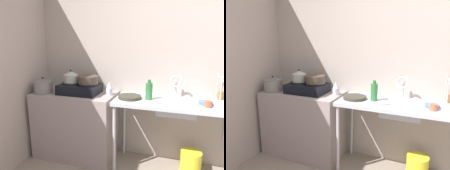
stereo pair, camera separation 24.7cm
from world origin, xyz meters
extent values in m
cube|color=#A79992|center=(0.00, 1.60, 1.22)|extent=(5.13, 0.10, 2.45)
cube|color=gray|center=(-1.59, 1.28, 0.43)|extent=(1.04, 0.55, 0.87)
cube|color=#B3B8C3|center=(-0.28, 1.28, 0.85)|extent=(1.48, 0.55, 0.04)
cylinder|color=#BAB1BB|center=(-0.99, 1.05, 0.41)|extent=(0.04, 0.04, 0.83)
cylinder|color=#ABBEC2|center=(-0.99, 1.51, 0.41)|extent=(0.04, 0.04, 0.83)
cube|color=black|center=(-1.51, 1.28, 0.93)|extent=(0.50, 0.36, 0.12)
cylinder|color=black|center=(-1.63, 1.28, 0.99)|extent=(0.24, 0.24, 0.02)
cylinder|color=black|center=(-1.40, 1.28, 0.99)|extent=(0.24, 0.24, 0.02)
cylinder|color=#9C9C94|center=(-1.63, 1.28, 1.05)|extent=(0.18, 0.18, 0.10)
cone|color=#9EA19D|center=(-1.63, 1.28, 1.12)|extent=(0.19, 0.19, 0.04)
sphere|color=black|center=(-1.63, 1.28, 1.16)|extent=(0.02, 0.02, 0.02)
cylinder|color=#46392F|center=(-1.40, 1.28, 1.05)|extent=(0.25, 0.25, 0.09)
cylinder|color=slate|center=(-1.98, 1.17, 0.94)|extent=(0.24, 0.24, 0.15)
cone|color=slate|center=(-1.98, 1.17, 1.04)|extent=(0.25, 0.25, 0.03)
sphere|color=black|center=(-1.98, 1.17, 1.06)|extent=(0.02, 0.02, 0.02)
cylinder|color=silver|center=(-1.13, 1.32, 0.91)|extent=(0.08, 0.08, 0.08)
cone|color=silver|center=(-1.13, 1.32, 0.99)|extent=(0.08, 0.08, 0.09)
cube|color=#B3B8C3|center=(-0.34, 1.26, 0.81)|extent=(0.41, 0.35, 0.12)
cylinder|color=#B3B8C3|center=(-0.35, 1.46, 0.97)|extent=(0.02, 0.02, 0.21)
torus|color=#B3B8C3|center=(-0.35, 1.40, 1.07)|extent=(0.14, 0.02, 0.14)
cylinder|color=#353127|center=(-0.86, 1.25, 0.88)|extent=(0.27, 0.27, 0.03)
cylinder|color=#BCBEC0|center=(0.08, 1.20, 1.03)|extent=(0.01, 0.01, 0.32)
cylinder|color=#BCBEC0|center=(0.08, 1.42, 1.03)|extent=(0.01, 0.01, 0.32)
cylinder|color=#C9573C|center=(-0.03, 1.17, 0.90)|extent=(0.07, 0.07, 0.07)
cylinder|color=#456BAC|center=(-0.04, 1.26, 0.89)|extent=(0.14, 0.14, 0.04)
cylinder|color=#2D6C37|center=(-0.64, 1.27, 0.96)|extent=(0.08, 0.08, 0.19)
cylinder|color=#2D6C37|center=(-0.64, 1.27, 1.08)|extent=(0.03, 0.03, 0.04)
cylinder|color=#9B6B3D|center=(0.14, 1.50, 0.92)|extent=(0.06, 0.06, 0.10)
cylinder|color=yellow|center=(-0.13, 1.34, 0.13)|extent=(0.24, 0.24, 0.26)
camera|label=1|loc=(-0.35, -1.02, 1.53)|focal=33.01mm
camera|label=2|loc=(-0.12, -0.93, 1.53)|focal=33.01mm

